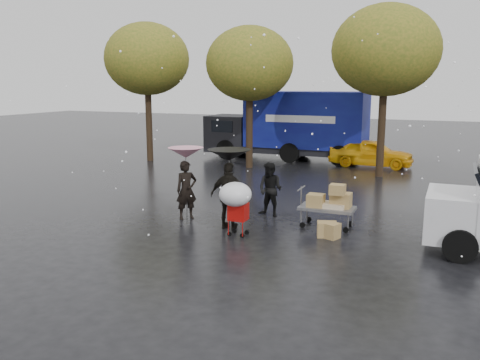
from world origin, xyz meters
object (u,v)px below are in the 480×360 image
at_px(person_pink, 186,190).
at_px(person_black, 229,196).
at_px(vendor_cart, 330,202).
at_px(yellow_taxi, 371,153).
at_px(blue_truck, 291,126).
at_px(shopping_cart, 236,197).

bearing_deg(person_pink, person_black, -62.58).
distance_m(person_black, vendor_cart, 2.78).
xyz_separation_m(person_black, yellow_taxi, (1.96, 12.13, -0.26)).
xyz_separation_m(person_black, blue_truck, (-2.28, 12.88, 0.84)).
xyz_separation_m(shopping_cart, blue_truck, (-2.77, 13.56, 0.69)).
xyz_separation_m(shopping_cart, yellow_taxi, (1.47, 12.81, -0.40)).
bearing_deg(person_pink, shopping_cart, -75.77).
xyz_separation_m(vendor_cart, shopping_cart, (-2.05, -1.80, 0.34)).
bearing_deg(person_pink, vendor_cart, -37.85).
height_order(person_pink, vendor_cart, person_pink).
xyz_separation_m(person_black, vendor_cart, (2.54, 1.12, -0.20)).
distance_m(vendor_cart, shopping_cart, 2.75).
xyz_separation_m(person_pink, person_black, (1.57, -0.42, 0.06)).
bearing_deg(shopping_cart, blue_truck, 101.55).
bearing_deg(vendor_cart, person_pink, -170.36).
bearing_deg(blue_truck, vendor_cart, -67.71).
height_order(shopping_cart, blue_truck, blue_truck).
bearing_deg(yellow_taxi, shopping_cart, 174.55).
bearing_deg(person_black, shopping_cart, 121.55).
xyz_separation_m(person_pink, yellow_taxi, (3.53, 11.70, -0.20)).
distance_m(blue_truck, yellow_taxi, 4.44).
distance_m(person_pink, shopping_cart, 2.34).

